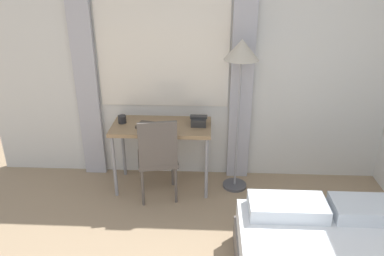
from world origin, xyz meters
name	(u,v)px	position (x,y,z in m)	size (l,w,h in m)	color
wall_back_with_window	(203,61)	(-0.06, 3.07, 1.35)	(4.92, 0.13, 2.70)	silver
desk	(162,131)	(-0.48, 2.74, 0.67)	(1.04, 0.52, 0.74)	#937551
desk_chair	(158,155)	(-0.50, 2.49, 0.52)	(0.47, 0.47, 0.93)	#59514C
standing_lamp	(241,64)	(0.32, 2.76, 1.40)	(0.34, 0.34, 1.64)	#4C4C51
telephone	(199,121)	(-0.09, 2.78, 0.79)	(0.18, 0.18, 0.10)	#2D2D2D
book	(149,125)	(-0.61, 2.70, 0.76)	(0.27, 0.22, 0.02)	#4C4238
mug	(122,119)	(-0.91, 2.78, 0.78)	(0.09, 0.09, 0.08)	#262628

